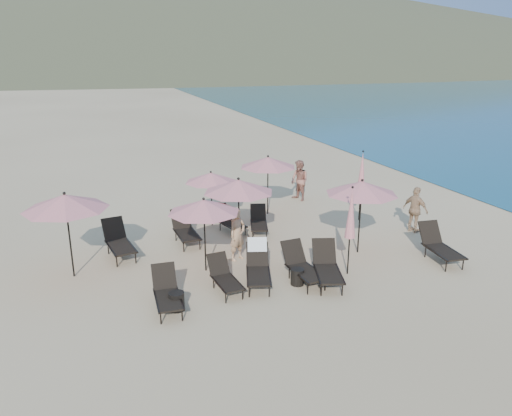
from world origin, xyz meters
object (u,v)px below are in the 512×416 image
object	(u,v)px
umbrella_open_4	(268,162)
umbrella_open_5	(65,202)
lounger_5	(439,245)
side_table_1	(297,277)
lounger_4	(327,266)
umbrella_open_3	(211,177)
lounger_6	(119,241)
lounger_3	(302,266)
umbrella_open_2	(362,188)
umbrella_open_0	(204,206)
side_table_0	(177,301)
lounger_8	(229,220)
lounger_9	(259,221)
umbrella_closed_0	(351,214)
lounger_2	(258,265)
beachgoer_c	(415,210)
beachgoer_a	(237,234)
beachgoer_b	(299,181)
umbrella_closed_1	(362,172)
lounger_1	(224,277)
umbrella_open_1	(239,186)
lounger_0	(167,292)

from	to	relation	value
umbrella_open_4	umbrella_open_5	world-z (taller)	umbrella_open_5
lounger_5	side_table_1	world-z (taller)	lounger_5
lounger_4	umbrella_open_3	distance (m)	6.08
lounger_6	umbrella_open_5	world-z (taller)	umbrella_open_5
lounger_3	lounger_6	distance (m)	5.86
umbrella_open_2	lounger_6	bearing A→B (deg)	162.11
umbrella_open_0	side_table_0	size ratio (longest dim) A/B	4.73
lounger_8	lounger_9	distance (m)	1.06
lounger_6	umbrella_closed_0	world-z (taller)	umbrella_closed_0
lounger_2	umbrella_open_3	bearing A→B (deg)	107.43
lounger_8	beachgoer_c	bearing A→B (deg)	-35.78
lounger_5	beachgoer_c	xyz separation A→B (m)	(0.82, 2.32, 0.34)
lounger_2	umbrella_closed_0	world-z (taller)	umbrella_closed_0
beachgoer_a	beachgoer_c	bearing A→B (deg)	-23.71
lounger_3	beachgoer_b	bearing A→B (deg)	61.96
beachgoer_a	umbrella_open_3	bearing A→B (deg)	63.23
umbrella_closed_0	umbrella_closed_1	distance (m)	4.93
umbrella_open_5	lounger_1	bearing A→B (deg)	-31.11
lounger_9	umbrella_closed_1	distance (m)	4.29
lounger_5	umbrella_closed_0	bearing A→B (deg)	-174.28
umbrella_open_5	umbrella_closed_0	world-z (taller)	umbrella_closed_0
lounger_5	beachgoer_b	distance (m)	7.40
lounger_1	beachgoer_b	xyz separation A→B (m)	(5.39, 6.98, 0.47)
beachgoer_b	lounger_3	bearing A→B (deg)	-39.49
umbrella_open_1	umbrella_open_0	bearing A→B (deg)	-140.11
umbrella_open_1	umbrella_open_3	distance (m)	2.63
umbrella_open_2	umbrella_open_3	size ratio (longest dim) A/B	1.18
lounger_2	umbrella_open_2	size ratio (longest dim) A/B	0.76
lounger_0	beachgoer_b	distance (m)	10.20
lounger_3	beachgoer_b	world-z (taller)	beachgoer_b
umbrella_open_3	beachgoer_c	distance (m)	7.32
side_table_0	beachgoer_c	bearing A→B (deg)	16.45
lounger_1	beachgoer_b	size ratio (longest dim) A/B	0.88
umbrella_open_3	lounger_9	bearing A→B (deg)	-43.49
umbrella_open_4	beachgoer_b	world-z (taller)	umbrella_open_4
lounger_8	umbrella_closed_0	bearing A→B (deg)	-79.67
lounger_9	umbrella_open_2	xyz separation A→B (m)	(2.34, -2.82, 1.74)
umbrella_open_4	side_table_1	world-z (taller)	umbrella_open_4
umbrella_open_4	beachgoer_c	size ratio (longest dim) A/B	1.43
lounger_5	umbrella_open_3	bearing A→B (deg)	143.03
beachgoer_a	umbrella_closed_1	bearing A→B (deg)	-5.51
lounger_4	umbrella_closed_1	world-z (taller)	umbrella_closed_1
umbrella_open_4	lounger_3	bearing A→B (deg)	-101.95
lounger_0	umbrella_open_2	xyz separation A→B (m)	(6.37, 1.51, 1.70)
lounger_3	umbrella_open_4	size ratio (longest dim) A/B	0.74
lounger_8	lounger_2	bearing A→B (deg)	-111.05
umbrella_open_1	side_table_1	distance (m)	3.57
lounger_0	umbrella_closed_0	bearing A→B (deg)	5.26
lounger_6	beachgoer_a	distance (m)	3.75
umbrella_open_4	beachgoer_b	size ratio (longest dim) A/B	1.36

